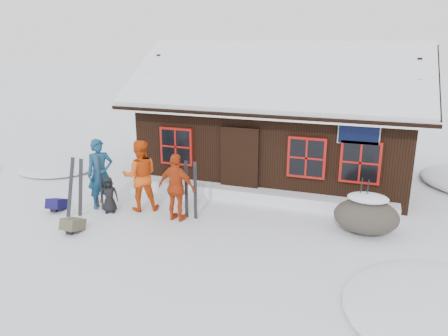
{
  "coord_description": "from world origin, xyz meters",
  "views": [
    {
      "loc": [
        4.51,
        -9.09,
        4.45
      ],
      "look_at": [
        0.96,
        0.92,
        1.3
      ],
      "focal_mm": 35.0,
      "sensor_mm": 36.0,
      "label": 1
    }
  ],
  "objects_px": {
    "backpack_blue": "(57,206)",
    "ski_pair_left": "(75,188)",
    "skier_orange_right": "(177,188)",
    "skier_crouched": "(109,195)",
    "ski_poles": "(362,206)",
    "boulder": "(366,215)",
    "backpack_olive": "(73,227)",
    "skier_teal": "(100,174)",
    "skier_orange_left": "(140,175)"
  },
  "relations": [
    {
      "from": "ski_pair_left",
      "to": "ski_poles",
      "type": "distance_m",
      "value": 7.12
    },
    {
      "from": "skier_teal",
      "to": "ski_poles",
      "type": "distance_m",
      "value": 6.79
    },
    {
      "from": "skier_crouched",
      "to": "boulder",
      "type": "distance_m",
      "value": 6.54
    },
    {
      "from": "skier_orange_right",
      "to": "ski_pair_left",
      "type": "height_order",
      "value": "skier_orange_right"
    },
    {
      "from": "skier_orange_right",
      "to": "backpack_olive",
      "type": "relative_size",
      "value": 3.45
    },
    {
      "from": "skier_crouched",
      "to": "boulder",
      "type": "height_order",
      "value": "skier_crouched"
    },
    {
      "from": "skier_teal",
      "to": "skier_orange_left",
      "type": "height_order",
      "value": "skier_orange_left"
    },
    {
      "from": "skier_crouched",
      "to": "ski_pair_left",
      "type": "relative_size",
      "value": 0.59
    },
    {
      "from": "skier_teal",
      "to": "boulder",
      "type": "bearing_deg",
      "value": -40.54
    },
    {
      "from": "skier_teal",
      "to": "skier_crouched",
      "type": "height_order",
      "value": "skier_teal"
    },
    {
      "from": "skier_teal",
      "to": "backpack_olive",
      "type": "relative_size",
      "value": 3.79
    },
    {
      "from": "skier_crouched",
      "to": "boulder",
      "type": "bearing_deg",
      "value": -19.74
    },
    {
      "from": "ski_poles",
      "to": "backpack_olive",
      "type": "distance_m",
      "value": 6.88
    },
    {
      "from": "skier_orange_left",
      "to": "backpack_olive",
      "type": "distance_m",
      "value": 2.18
    },
    {
      "from": "skier_orange_right",
      "to": "skier_crouched",
      "type": "xyz_separation_m",
      "value": [
        -1.92,
        -0.13,
        -0.39
      ]
    },
    {
      "from": "ski_pair_left",
      "to": "ski_poles",
      "type": "height_order",
      "value": "ski_pair_left"
    },
    {
      "from": "skier_orange_left",
      "to": "backpack_olive",
      "type": "relative_size",
      "value": 3.81
    },
    {
      "from": "skier_crouched",
      "to": "backpack_olive",
      "type": "height_order",
      "value": "skier_crouched"
    },
    {
      "from": "skier_crouched",
      "to": "ski_poles",
      "type": "distance_m",
      "value": 6.42
    },
    {
      "from": "boulder",
      "to": "skier_orange_left",
      "type": "bearing_deg",
      "value": -175.32
    },
    {
      "from": "skier_orange_right",
      "to": "ski_poles",
      "type": "distance_m",
      "value": 4.5
    },
    {
      "from": "skier_teal",
      "to": "skier_orange_left",
      "type": "relative_size",
      "value": 1.0
    },
    {
      "from": "skier_orange_left",
      "to": "backpack_blue",
      "type": "bearing_deg",
      "value": -7.82
    },
    {
      "from": "backpack_blue",
      "to": "backpack_olive",
      "type": "distance_m",
      "value": 1.63
    },
    {
      "from": "backpack_blue",
      "to": "backpack_olive",
      "type": "bearing_deg",
      "value": -44.83
    },
    {
      "from": "skier_teal",
      "to": "backpack_blue",
      "type": "distance_m",
      "value": 1.45
    },
    {
      "from": "skier_orange_left",
      "to": "ski_poles",
      "type": "xyz_separation_m",
      "value": [
        5.65,
        0.49,
        -0.31
      ]
    },
    {
      "from": "skier_orange_left",
      "to": "boulder",
      "type": "xyz_separation_m",
      "value": [
        5.77,
        0.47,
        -0.52
      ]
    },
    {
      "from": "ski_pair_left",
      "to": "backpack_blue",
      "type": "height_order",
      "value": "ski_pair_left"
    },
    {
      "from": "ski_pair_left",
      "to": "ski_poles",
      "type": "bearing_deg",
      "value": -0.26
    },
    {
      "from": "ski_poles",
      "to": "ski_pair_left",
      "type": "bearing_deg",
      "value": -167.89
    },
    {
      "from": "skier_teal",
      "to": "skier_orange_right",
      "type": "distance_m",
      "value": 2.32
    },
    {
      "from": "ski_poles",
      "to": "boulder",
      "type": "bearing_deg",
      "value": -9.61
    },
    {
      "from": "ski_pair_left",
      "to": "backpack_olive",
      "type": "height_order",
      "value": "ski_pair_left"
    },
    {
      "from": "skier_crouched",
      "to": "backpack_blue",
      "type": "distance_m",
      "value": 1.5
    },
    {
      "from": "skier_teal",
      "to": "skier_orange_right",
      "type": "bearing_deg",
      "value": -48.98
    },
    {
      "from": "skier_teal",
      "to": "skier_orange_right",
      "type": "xyz_separation_m",
      "value": [
        2.32,
        -0.11,
        -0.09
      ]
    },
    {
      "from": "backpack_blue",
      "to": "ski_pair_left",
      "type": "bearing_deg",
      "value": -17.59
    },
    {
      "from": "skier_orange_right",
      "to": "ski_poles",
      "type": "xyz_separation_m",
      "value": [
        4.42,
        0.82,
        -0.22
      ]
    },
    {
      "from": "skier_orange_left",
      "to": "skier_teal",
      "type": "bearing_deg",
      "value": -18.59
    },
    {
      "from": "backpack_blue",
      "to": "boulder",
      "type": "bearing_deg",
      "value": 2.12
    },
    {
      "from": "skier_crouched",
      "to": "backpack_olive",
      "type": "xyz_separation_m",
      "value": [
        -0.1,
        -1.39,
        -0.35
      ]
    },
    {
      "from": "skier_crouched",
      "to": "skier_orange_right",
      "type": "bearing_deg",
      "value": -24.07
    },
    {
      "from": "boulder",
      "to": "ski_pair_left",
      "type": "height_order",
      "value": "ski_pair_left"
    },
    {
      "from": "skier_crouched",
      "to": "ski_pair_left",
      "type": "xyz_separation_m",
      "value": [
        -0.62,
        -0.54,
        0.29
      ]
    },
    {
      "from": "backpack_olive",
      "to": "skier_orange_left",
      "type": "bearing_deg",
      "value": 67.52
    },
    {
      "from": "ski_poles",
      "to": "skier_orange_right",
      "type": "bearing_deg",
      "value": -169.44
    },
    {
      "from": "skier_orange_right",
      "to": "backpack_olive",
      "type": "distance_m",
      "value": 2.64
    },
    {
      "from": "ski_pair_left",
      "to": "ski_poles",
      "type": "relative_size",
      "value": 1.19
    },
    {
      "from": "skier_orange_left",
      "to": "skier_crouched",
      "type": "xyz_separation_m",
      "value": [
        -0.7,
        -0.46,
        -0.48
      ]
    }
  ]
}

